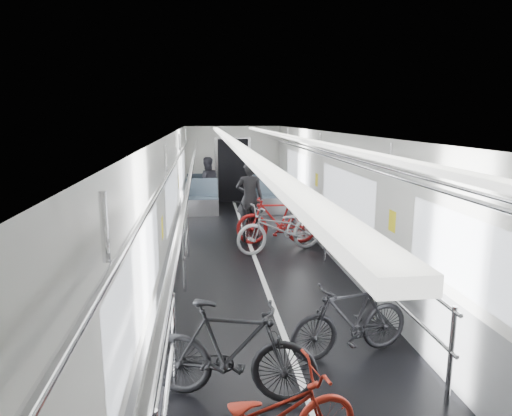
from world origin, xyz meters
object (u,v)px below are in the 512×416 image
at_px(bike_aisle, 250,217).
at_px(person_seated, 207,183).
at_px(bike_right_mid, 280,228).
at_px(person_standing, 250,199).
at_px(bike_right_near, 350,319).
at_px(bike_right_far, 277,220).
at_px(bike_left_mid, 231,351).

height_order(bike_aisle, person_seated, person_seated).
height_order(bike_right_mid, person_seated, person_seated).
distance_m(bike_aisle, person_standing, 0.42).
distance_m(person_standing, person_seated, 3.43).
height_order(bike_right_near, bike_right_far, bike_right_far).
height_order(bike_left_mid, person_seated, person_seated).
bearing_deg(person_standing, bike_right_near, 101.97).
bearing_deg(bike_aisle, bike_right_near, -70.29).
bearing_deg(bike_aisle, bike_right_mid, -56.54).
bearing_deg(bike_right_mid, bike_aisle, -177.67).
bearing_deg(bike_left_mid, bike_aisle, 7.53).
relative_size(bike_left_mid, bike_right_near, 1.13).
xyz_separation_m(bike_aisle, person_seated, (-0.93, 3.40, 0.32)).
height_order(bike_right_near, bike_right_mid, bike_right_mid).
xyz_separation_m(bike_right_far, person_seated, (-1.43, 4.12, 0.24)).
bearing_deg(person_seated, bike_left_mid, 83.15).
relative_size(bike_right_mid, bike_right_far, 1.08).
distance_m(bike_right_mid, bike_aisle, 1.40).
xyz_separation_m(bike_right_far, person_standing, (-0.50, 0.82, 0.33)).
distance_m(bike_aisle, person_seated, 3.54).
bearing_deg(person_seated, bike_right_mid, 99.02).
distance_m(bike_right_near, person_standing, 5.58).
xyz_separation_m(bike_left_mid, bike_aisle, (0.82, 6.10, -0.05)).
height_order(bike_right_mid, person_standing, person_standing).
distance_m(bike_right_far, person_seated, 4.37).
xyz_separation_m(bike_right_near, bike_aisle, (-0.57, 5.44, 0.00)).
relative_size(bike_right_far, bike_aisle, 1.02).
distance_m(bike_right_near, bike_right_mid, 4.12).
bearing_deg(bike_right_near, bike_left_mid, -76.85).
relative_size(bike_left_mid, bike_right_mid, 0.88).
bearing_deg(bike_right_mid, bike_left_mid, -32.48).
bearing_deg(bike_right_far, bike_aisle, -143.30).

